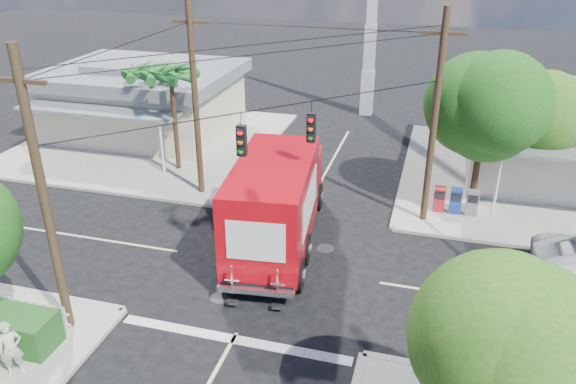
% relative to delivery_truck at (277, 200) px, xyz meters
% --- Properties ---
extents(ground, '(120.00, 120.00, 0.00)m').
position_rel_delivery_truck_xyz_m(ground, '(0.35, -1.66, -1.94)').
color(ground, black).
rests_on(ground, ground).
extents(sidewalk_ne, '(14.12, 14.12, 0.14)m').
position_rel_delivery_truck_xyz_m(sidewalk_ne, '(11.23, 9.22, -1.87)').
color(sidewalk_ne, '#9B968C').
rests_on(sidewalk_ne, ground).
extents(sidewalk_nw, '(14.12, 14.12, 0.14)m').
position_rel_delivery_truck_xyz_m(sidewalk_nw, '(-10.53, 9.22, -1.87)').
color(sidewalk_nw, '#9B968C').
rests_on(sidewalk_nw, ground).
extents(road_markings, '(32.00, 32.00, 0.01)m').
position_rel_delivery_truck_xyz_m(road_markings, '(0.35, -3.13, -1.94)').
color(road_markings, beige).
rests_on(road_markings, ground).
extents(building_nw, '(10.80, 10.20, 4.30)m').
position_rel_delivery_truck_xyz_m(building_nw, '(-11.65, 10.81, 0.28)').
color(building_nw, beige).
rests_on(building_nw, sidewalk_nw).
extents(radio_tower, '(0.80, 0.80, 17.00)m').
position_rel_delivery_truck_xyz_m(radio_tower, '(0.85, 18.34, 3.70)').
color(radio_tower, silver).
rests_on(radio_tower, ground).
extents(tree_ne_front, '(4.21, 4.14, 6.66)m').
position_rel_delivery_truck_xyz_m(tree_ne_front, '(7.56, 5.10, 2.82)').
color(tree_ne_front, '#422D1C').
rests_on(tree_ne_front, sidewalk_ne).
extents(tree_ne_back, '(3.77, 3.66, 5.82)m').
position_rel_delivery_truck_xyz_m(tree_ne_back, '(10.16, 7.30, 2.24)').
color(tree_ne_back, '#422D1C').
rests_on(tree_ne_back, sidewalk_ne).
extents(tree_se, '(3.67, 3.54, 5.62)m').
position_rel_delivery_truck_xyz_m(tree_se, '(7.36, -8.90, 2.10)').
color(tree_se, '#422D1C').
rests_on(tree_se, sidewalk_se).
extents(palm_nw_front, '(3.01, 3.08, 5.59)m').
position_rel_delivery_truck_xyz_m(palm_nw_front, '(-7.15, 5.84, 3.10)').
color(palm_nw_front, '#422D1C').
rests_on(palm_nw_front, sidewalk_nw).
extents(palm_nw_back, '(3.01, 3.08, 5.19)m').
position_rel_delivery_truck_xyz_m(palm_nw_back, '(-9.15, 7.34, 2.73)').
color(palm_nw_back, '#422D1C').
rests_on(palm_nw_back, sidewalk_nw).
extents(utility_poles, '(12.00, 10.68, 9.00)m').
position_rel_delivery_truck_xyz_m(utility_poles, '(-1.24, -0.05, 2.73)').
color(utility_poles, '#473321').
rests_on(utility_poles, ground).
extents(vending_boxes, '(1.90, 0.50, 1.10)m').
position_rel_delivery_truck_xyz_m(vending_boxes, '(6.85, 4.54, -1.25)').
color(vending_boxes, red).
rests_on(vending_boxes, sidewalk_ne).
extents(delivery_truck, '(3.73, 9.09, 3.83)m').
position_rel_delivery_truck_xyz_m(delivery_truck, '(0.00, 0.00, 0.00)').
color(delivery_truck, black).
rests_on(delivery_truck, ground).
extents(pedestrian, '(0.75, 0.74, 1.74)m').
position_rel_delivery_truck_xyz_m(pedestrian, '(-5.01, -9.11, -0.94)').
color(pedestrian, beige).
rests_on(pedestrian, sidewalk_sw).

